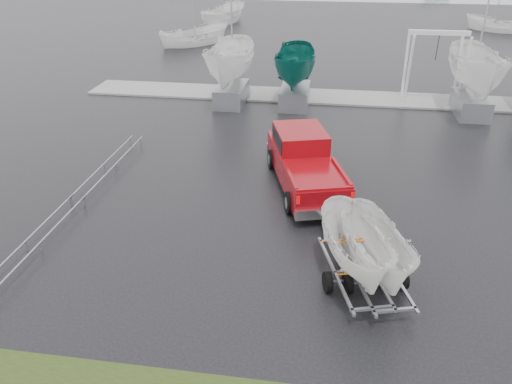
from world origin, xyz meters
name	(u,v)px	position (x,y,z in m)	size (l,w,h in m)	color
ground_plane	(324,198)	(0.00, 0.00, 0.00)	(120.00, 120.00, 0.00)	black
dock	(330,97)	(0.00, 13.00, 0.05)	(30.00, 3.00, 0.12)	gray
pickup_truck	(304,159)	(-0.89, 1.14, 1.06)	(3.70, 6.42, 2.02)	maroon
trailer_hitched	(360,210)	(0.97, -5.15, 2.47)	(2.15, 3.79, 4.53)	gray
trailer_parked	(382,213)	(1.53, -5.13, 2.42)	(2.14, 3.79, 4.44)	gray
boat_hoist	(436,57)	(5.80, 13.00, 2.67)	(3.30, 2.18, 4.12)	silver
keelboat_0	(230,34)	(-5.74, 11.00, 3.98)	(2.50, 3.20, 10.67)	gray
keelboat_1	(297,43)	(-2.05, 11.20, 3.56)	(2.26, 3.20, 7.10)	gray
keelboat_2	(484,39)	(7.64, 11.00, 4.09)	(2.57, 3.20, 10.75)	gray
mast_rack_0	(110,164)	(-9.00, 1.00, 0.35)	(0.56, 6.50, 0.06)	gray
mast_rack_1	(32,242)	(-9.00, -5.00, 0.35)	(0.56, 6.50, 0.06)	gray
moored_boat_0	(195,44)	(-12.28, 27.41, 0.00)	(3.79, 3.79, 11.51)	white
moored_boat_1	(223,23)	(-12.25, 39.46, 0.00)	(3.77, 3.82, 12.02)	white
moored_boat_2	(493,31)	(15.87, 38.33, 0.01)	(3.19, 3.17, 11.00)	white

